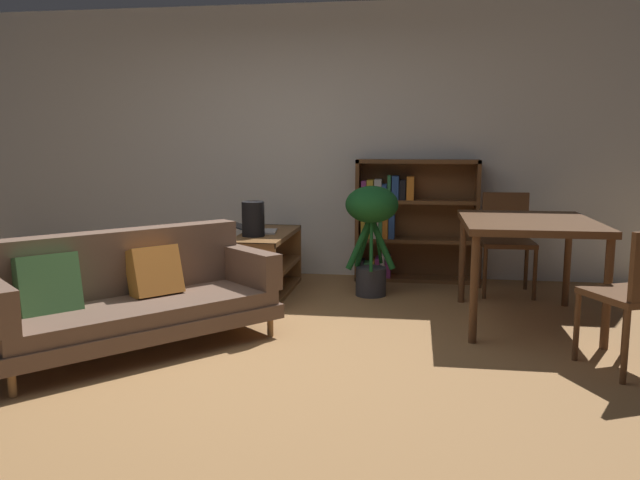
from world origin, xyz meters
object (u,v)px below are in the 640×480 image
(dining_chair_far, at_px, (506,236))
(bookshelf, at_px, (408,220))
(open_laptop, at_px, (256,230))
(fabric_couch, at_px, (129,294))
(dining_table, at_px, (528,230))
(desk_speaker, at_px, (253,219))
(media_console, at_px, (266,264))
(dining_chair_near, at_px, (638,292))
(potted_floor_plant, at_px, (372,222))

(dining_chair_far, relative_size, bookshelf, 0.76)
(open_laptop, height_order, dining_chair_far, dining_chair_far)
(fabric_couch, xyz_separation_m, dining_table, (2.69, 1.00, 0.35))
(desk_speaker, distance_m, bookshelf, 1.65)
(media_console, height_order, open_laptop, open_laptop)
(dining_chair_near, bearing_deg, media_console, 148.24)
(potted_floor_plant, bearing_deg, desk_speaker, -164.33)
(bookshelf, bearing_deg, potted_floor_plant, -113.38)
(open_laptop, bearing_deg, media_console, -22.23)
(media_console, height_order, dining_chair_far, dining_chair_far)
(fabric_couch, relative_size, desk_speaker, 6.25)
(fabric_couch, height_order, desk_speaker, desk_speaker)
(open_laptop, bearing_deg, potted_floor_plant, 2.21)
(fabric_couch, bearing_deg, desk_speaker, 71.09)
(potted_floor_plant, bearing_deg, media_console, -175.08)
(dining_table, xyz_separation_m, dining_chair_near, (0.47, -1.00, -0.22))
(media_console, bearing_deg, potted_floor_plant, 4.92)
(dining_chair_far, bearing_deg, bookshelf, 155.22)
(open_laptop, relative_size, desk_speaker, 1.48)
(media_console, distance_m, bookshelf, 1.52)
(potted_floor_plant, bearing_deg, open_laptop, -177.79)
(open_laptop, distance_m, dining_chair_far, 2.26)
(open_laptop, distance_m, potted_floor_plant, 1.04)
(dining_table, height_order, bookshelf, bookshelf)
(dining_table, bearing_deg, open_laptop, 163.74)
(desk_speaker, relative_size, bookshelf, 0.25)
(dining_table, bearing_deg, fabric_couch, -159.57)
(media_console, relative_size, dining_table, 0.97)
(open_laptop, height_order, potted_floor_plant, potted_floor_plant)
(media_console, distance_m, dining_chair_far, 2.18)
(open_laptop, relative_size, dining_chair_far, 0.49)
(desk_speaker, height_order, bookshelf, bookshelf)
(media_console, relative_size, desk_speaker, 3.98)
(media_console, xyz_separation_m, bookshelf, (1.25, 0.80, 0.33))
(potted_floor_plant, xyz_separation_m, dining_chair_far, (1.20, 0.31, -0.15))
(desk_speaker, height_order, dining_table, desk_speaker)
(fabric_couch, relative_size, dining_chair_near, 2.15)
(desk_speaker, relative_size, dining_chair_near, 0.34)
(media_console, bearing_deg, dining_chair_near, -31.76)
(fabric_couch, distance_m, media_console, 1.71)
(desk_speaker, xyz_separation_m, dining_chair_far, (2.19, 0.59, -0.19))
(desk_speaker, bearing_deg, open_laptop, 98.72)
(open_laptop, relative_size, potted_floor_plant, 0.45)
(fabric_couch, bearing_deg, media_console, 71.27)
(media_console, xyz_separation_m, potted_floor_plant, (0.93, 0.08, 0.39))
(open_laptop, bearing_deg, desk_speaker, -81.28)
(fabric_couch, distance_m, dining_chair_far, 3.35)
(media_console, distance_m, desk_speaker, 0.48)
(media_console, relative_size, dining_chair_far, 1.32)
(desk_speaker, relative_size, dining_chair_far, 0.33)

